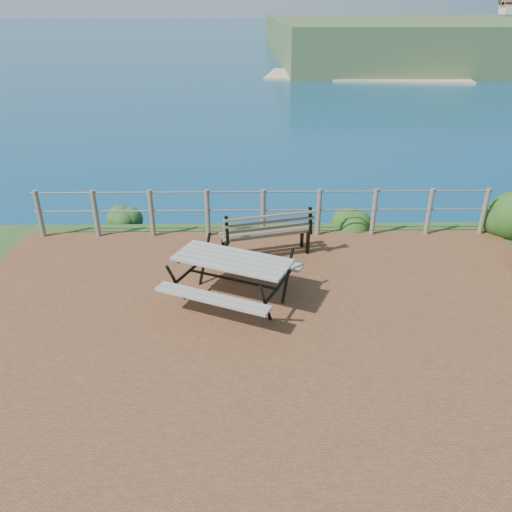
% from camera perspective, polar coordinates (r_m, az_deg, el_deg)
% --- Properties ---
extents(ground, '(10.00, 7.00, 0.12)m').
position_cam_1_polar(ground, '(7.61, 1.52, -8.07)').
color(ground, brown).
rests_on(ground, ground).
extents(ocean, '(1200.00, 1200.00, 0.00)m').
position_cam_1_polar(ocean, '(206.30, -0.88, 25.45)').
color(ocean, '#14627D').
rests_on(ocean, ground).
extents(safety_railing, '(9.40, 0.10, 1.00)m').
position_cam_1_polar(safety_railing, '(10.32, 0.83, 5.26)').
color(safety_railing, '#6B5B4C').
rests_on(safety_railing, ground).
extents(picnic_table, '(1.98, 1.47, 0.77)m').
position_cam_1_polar(picnic_table, '(7.97, -2.70, -2.21)').
color(picnic_table, gray).
rests_on(picnic_table, ground).
extents(park_bench, '(1.79, 0.86, 0.98)m').
position_cam_1_polar(park_bench, '(9.41, 1.13, 3.56)').
color(park_bench, brown).
rests_on(park_bench, ground).
extents(shrub_right_edge, '(1.06, 1.06, 1.52)m').
position_cam_1_polar(shrub_right_edge, '(12.08, 27.03, 2.58)').
color(shrub_right_edge, '#164916').
rests_on(shrub_right_edge, ground).
extents(shrub_lip_west, '(0.68, 0.68, 0.38)m').
position_cam_1_polar(shrub_lip_west, '(11.69, -15.22, 3.92)').
color(shrub_lip_west, '#215A23').
rests_on(shrub_lip_west, ground).
extents(shrub_lip_east, '(0.75, 0.75, 0.48)m').
position_cam_1_polar(shrub_lip_east, '(11.30, 11.57, 3.53)').
color(shrub_lip_east, '#164916').
rests_on(shrub_lip_east, ground).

